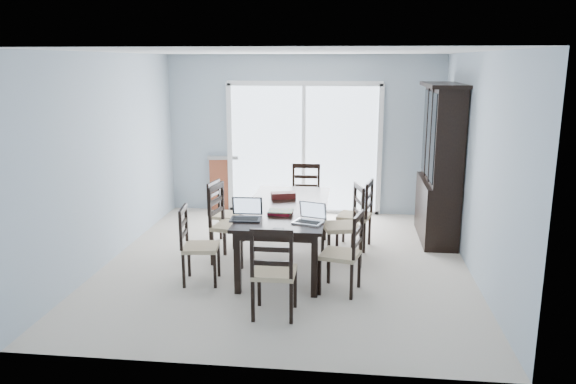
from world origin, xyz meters
name	(u,v)px	position (x,y,z in m)	size (l,w,h in m)	color
floor	(286,263)	(0.00, 0.00, 0.00)	(5.00, 5.00, 0.00)	beige
ceiling	(286,52)	(0.00, 0.00, 2.60)	(5.00, 5.00, 0.00)	white
back_wall	(304,135)	(0.00, 2.50, 1.30)	(4.50, 0.02, 2.60)	#A0B1BF
wall_left	(109,158)	(-2.25, 0.00, 1.30)	(0.02, 5.00, 2.60)	#A0B1BF
wall_right	(477,166)	(2.25, 0.00, 1.30)	(0.02, 5.00, 2.60)	#A0B1BF
balcony	(308,200)	(0.00, 3.50, -0.05)	(4.50, 2.00, 0.10)	gray
railing	(312,159)	(0.00, 4.50, 0.55)	(4.50, 0.06, 1.10)	#99999E
dining_table	(286,212)	(0.00, 0.00, 0.67)	(1.00, 2.20, 0.75)	black
china_hutch	(440,165)	(2.02, 1.25, 1.07)	(0.50, 1.38, 2.20)	black
sliding_door	(304,148)	(0.00, 2.48, 1.09)	(2.52, 0.05, 2.18)	silver
chair_left_near	(193,237)	(-0.99, -0.74, 0.55)	(0.44, 0.43, 1.03)	black
chair_left_mid	(225,215)	(-0.78, -0.01, 0.61)	(0.52, 0.51, 1.15)	black
chair_left_far	(221,206)	(-0.99, 0.67, 0.54)	(0.46, 0.45, 1.02)	black
chair_right_near	(348,244)	(0.78, -0.84, 0.55)	(0.49, 0.48, 1.05)	black
chair_right_mid	(349,215)	(0.78, 0.11, 0.62)	(0.54, 0.53, 1.17)	black
chair_right_far	(361,207)	(0.93, 0.69, 0.57)	(0.50, 0.49, 1.09)	black
chair_end_near	(273,263)	(0.05, -1.58, 0.59)	(0.42, 0.43, 1.11)	black
chair_end_far	(306,190)	(0.11, 1.55, 0.60)	(0.43, 0.44, 1.13)	black
laptop_dark	(246,215)	(-0.38, -0.69, 0.81)	(0.36, 0.26, 0.24)	black
laptop_silver	(308,218)	(0.33, -0.73, 0.80)	(0.37, 0.31, 0.22)	silver
book_stack	(280,212)	(-0.02, -0.40, 0.77)	(0.30, 0.23, 0.05)	maroon
cell_phone	(278,229)	(0.03, -1.00, 0.76)	(0.11, 0.05, 0.01)	black
game_box	(283,195)	(-0.08, 0.37, 0.79)	(0.31, 0.16, 0.08)	#470E13
hot_tub	(261,174)	(-0.86, 3.33, 0.47)	(2.04, 1.88, 0.93)	maroon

